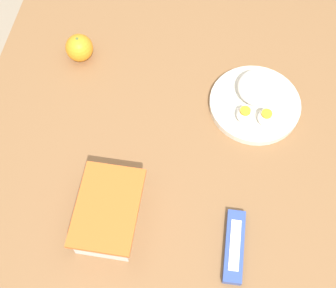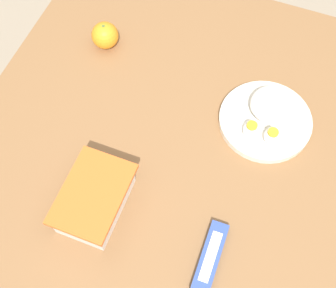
# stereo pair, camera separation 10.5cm
# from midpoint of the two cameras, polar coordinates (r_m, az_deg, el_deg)

# --- Properties ---
(ground_plane) EXTENTS (10.00, 10.00, 0.00)m
(ground_plane) POSITION_cam_midpoint_polar(r_m,az_deg,el_deg) (1.74, 1.97, -11.45)
(ground_plane) COLOR gray
(table) EXTENTS (1.07, 0.95, 0.71)m
(table) POSITION_cam_midpoint_polar(r_m,az_deg,el_deg) (1.15, 2.93, -2.15)
(table) COLOR brown
(table) RESTS_ON ground_plane
(food_container) EXTENTS (0.19, 0.13, 0.07)m
(food_container) POSITION_cam_midpoint_polar(r_m,az_deg,el_deg) (1.00, -5.92, -7.12)
(food_container) COLOR white
(food_container) RESTS_ON table
(orange_fruit) EXTENTS (0.07, 0.07, 0.07)m
(orange_fruit) POSITION_cam_midpoint_polar(r_m,az_deg,el_deg) (1.23, -5.23, 12.86)
(orange_fruit) COLOR orange
(orange_fruit) RESTS_ON table
(rice_plate) EXTENTS (0.22, 0.22, 0.06)m
(rice_plate) POSITION_cam_midpoint_polar(r_m,az_deg,el_deg) (1.14, 14.55, 3.05)
(rice_plate) COLOR silver
(rice_plate) RESTS_ON table
(candy_bar) EXTENTS (0.15, 0.04, 0.02)m
(candy_bar) POSITION_cam_midpoint_polar(r_m,az_deg,el_deg) (0.99, 8.29, -13.85)
(candy_bar) COLOR #334C9E
(candy_bar) RESTS_ON table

